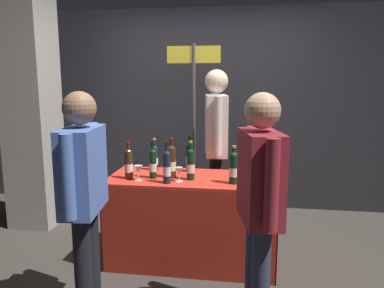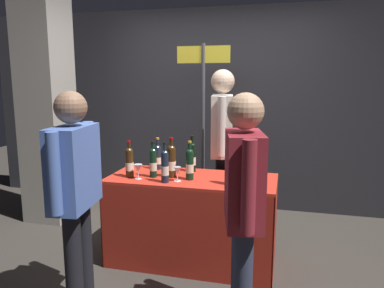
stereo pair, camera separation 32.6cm
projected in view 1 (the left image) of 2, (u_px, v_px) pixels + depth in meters
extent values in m
plane|color=#38332D|center=(192.00, 260.00, 3.45)|extent=(12.00, 12.00, 0.00)
cube|color=#2D2D33|center=(211.00, 109.00, 4.83)|extent=(6.64, 0.12, 2.53)
cube|color=gray|center=(29.00, 79.00, 4.08)|extent=(0.49, 0.49, 3.30)
cube|color=red|center=(192.00, 179.00, 3.31)|extent=(1.48, 0.65, 0.02)
cube|color=#A32519|center=(186.00, 235.00, 3.07)|extent=(1.48, 0.01, 0.77)
cube|color=#A32519|center=(197.00, 209.00, 3.69)|extent=(1.48, 0.01, 0.77)
cube|color=#A32519|center=(115.00, 216.00, 3.49)|extent=(0.01, 0.65, 0.77)
cube|color=#A32519|center=(274.00, 226.00, 3.27)|extent=(0.01, 0.65, 0.77)
cylinder|color=black|center=(153.00, 165.00, 3.26)|extent=(0.06, 0.06, 0.23)
sphere|color=black|center=(153.00, 153.00, 3.24)|extent=(0.06, 0.06, 0.06)
cylinder|color=black|center=(153.00, 148.00, 3.24)|extent=(0.03, 0.03, 0.08)
cylinder|color=black|center=(152.00, 143.00, 3.23)|extent=(0.03, 0.03, 0.02)
cylinder|color=beige|center=(153.00, 167.00, 3.27)|extent=(0.07, 0.07, 0.07)
cylinder|color=black|center=(190.00, 159.00, 3.50)|extent=(0.07, 0.07, 0.24)
sphere|color=black|center=(190.00, 146.00, 3.48)|extent=(0.07, 0.07, 0.07)
cylinder|color=black|center=(190.00, 142.00, 3.47)|extent=(0.03, 0.03, 0.08)
cylinder|color=black|center=(190.00, 137.00, 3.46)|extent=(0.03, 0.03, 0.02)
cylinder|color=beige|center=(190.00, 161.00, 3.50)|extent=(0.07, 0.07, 0.08)
cylinder|color=#38230F|center=(171.00, 164.00, 3.27)|extent=(0.08, 0.08, 0.25)
sphere|color=#38230F|center=(171.00, 150.00, 3.25)|extent=(0.08, 0.08, 0.08)
cylinder|color=#38230F|center=(171.00, 145.00, 3.24)|extent=(0.03, 0.03, 0.09)
cylinder|color=maroon|center=(171.00, 139.00, 3.24)|extent=(0.03, 0.03, 0.02)
cylinder|color=beige|center=(171.00, 166.00, 3.28)|extent=(0.08, 0.08, 0.08)
cylinder|color=black|center=(234.00, 170.00, 3.09)|extent=(0.07, 0.07, 0.23)
sphere|color=black|center=(234.00, 156.00, 3.07)|extent=(0.07, 0.07, 0.07)
cylinder|color=black|center=(234.00, 152.00, 3.07)|extent=(0.03, 0.03, 0.07)
cylinder|color=#B7932D|center=(234.00, 147.00, 3.06)|extent=(0.04, 0.04, 0.02)
cylinder|color=beige|center=(234.00, 172.00, 3.09)|extent=(0.08, 0.08, 0.08)
cylinder|color=#192333|center=(167.00, 169.00, 3.10)|extent=(0.06, 0.06, 0.25)
sphere|color=#192333|center=(167.00, 154.00, 3.08)|extent=(0.06, 0.06, 0.06)
cylinder|color=#192333|center=(167.00, 150.00, 3.07)|extent=(0.02, 0.02, 0.08)
cylinder|color=black|center=(167.00, 144.00, 3.07)|extent=(0.03, 0.03, 0.02)
cylinder|color=beige|center=(167.00, 171.00, 3.11)|extent=(0.07, 0.07, 0.08)
cylinder|color=black|center=(191.00, 166.00, 3.21)|extent=(0.07, 0.07, 0.24)
sphere|color=black|center=(191.00, 153.00, 3.19)|extent=(0.07, 0.07, 0.07)
cylinder|color=black|center=(191.00, 148.00, 3.18)|extent=(0.03, 0.03, 0.08)
cylinder|color=#B7932D|center=(191.00, 142.00, 3.17)|extent=(0.03, 0.03, 0.02)
cylinder|color=beige|center=(191.00, 168.00, 3.21)|extent=(0.07, 0.07, 0.08)
cylinder|color=#192333|center=(154.00, 160.00, 3.55)|extent=(0.07, 0.07, 0.21)
sphere|color=#192333|center=(154.00, 149.00, 3.54)|extent=(0.07, 0.07, 0.07)
cylinder|color=#192333|center=(154.00, 145.00, 3.53)|extent=(0.03, 0.03, 0.09)
cylinder|color=#B7932D|center=(154.00, 139.00, 3.52)|extent=(0.03, 0.03, 0.02)
cylinder|color=beige|center=(154.00, 161.00, 3.56)|extent=(0.07, 0.07, 0.07)
cylinder|color=#38230F|center=(129.00, 166.00, 3.24)|extent=(0.07, 0.07, 0.23)
sphere|color=#38230F|center=(128.00, 153.00, 3.22)|extent=(0.07, 0.07, 0.07)
cylinder|color=#38230F|center=(128.00, 148.00, 3.22)|extent=(0.03, 0.03, 0.08)
cylinder|color=maroon|center=(128.00, 143.00, 3.21)|extent=(0.03, 0.03, 0.02)
cylinder|color=beige|center=(129.00, 168.00, 3.25)|extent=(0.07, 0.07, 0.07)
cylinder|color=silver|center=(179.00, 181.00, 3.17)|extent=(0.06, 0.06, 0.00)
cylinder|color=silver|center=(179.00, 178.00, 3.16)|extent=(0.01, 0.01, 0.06)
cone|color=silver|center=(179.00, 171.00, 3.15)|extent=(0.06, 0.06, 0.07)
cylinder|color=silver|center=(139.00, 180.00, 3.20)|extent=(0.06, 0.06, 0.00)
cylinder|color=silver|center=(138.00, 177.00, 3.20)|extent=(0.01, 0.01, 0.06)
cone|color=silver|center=(138.00, 169.00, 3.19)|extent=(0.08, 0.08, 0.07)
cylinder|color=tan|center=(257.00, 172.00, 3.13)|extent=(0.08, 0.08, 0.19)
cylinder|color=#38722D|center=(257.00, 156.00, 3.12)|extent=(0.02, 0.01, 0.25)
ellipsoid|color=red|center=(259.00, 142.00, 3.10)|extent=(0.03, 0.03, 0.05)
cylinder|color=#38722D|center=(254.00, 157.00, 3.12)|extent=(0.01, 0.03, 0.24)
ellipsoid|color=gold|center=(254.00, 143.00, 3.11)|extent=(0.03, 0.03, 0.05)
cylinder|color=#38722D|center=(254.00, 158.00, 3.11)|extent=(0.03, 0.04, 0.23)
ellipsoid|color=#E05B1E|center=(254.00, 144.00, 3.11)|extent=(0.03, 0.03, 0.05)
cylinder|color=#38722D|center=(259.00, 156.00, 3.11)|extent=(0.04, 0.05, 0.27)
ellipsoid|color=gold|center=(262.00, 140.00, 3.06)|extent=(0.03, 0.03, 0.05)
cylinder|color=#38722D|center=(254.00, 158.00, 3.11)|extent=(0.03, 0.03, 0.23)
ellipsoid|color=pink|center=(253.00, 145.00, 3.07)|extent=(0.03, 0.03, 0.05)
cylinder|color=#38722D|center=(259.00, 161.00, 3.09)|extent=(0.03, 0.04, 0.19)
ellipsoid|color=pink|center=(260.00, 149.00, 3.09)|extent=(0.03, 0.03, 0.05)
cylinder|color=black|center=(215.00, 192.00, 4.08)|extent=(0.12, 0.12, 0.87)
cylinder|color=black|center=(216.00, 197.00, 3.90)|extent=(0.12, 0.12, 0.87)
cube|color=beige|center=(216.00, 125.00, 3.86)|extent=(0.28, 0.50, 0.62)
sphere|color=beige|center=(216.00, 81.00, 3.78)|extent=(0.24, 0.24, 0.24)
cylinder|color=beige|center=(214.00, 120.00, 4.13)|extent=(0.08, 0.08, 0.57)
cylinder|color=beige|center=(218.00, 126.00, 3.57)|extent=(0.08, 0.08, 0.57)
cylinder|color=black|center=(84.00, 272.00, 2.47)|extent=(0.12, 0.12, 0.79)
cylinder|color=black|center=(91.00, 259.00, 2.64)|extent=(0.12, 0.12, 0.79)
cube|color=#4C6BB7|center=(83.00, 170.00, 2.44)|extent=(0.26, 0.47, 0.56)
sphere|color=#8C664C|center=(79.00, 108.00, 2.37)|extent=(0.22, 0.22, 0.22)
cylinder|color=#4C6BB7|center=(68.00, 177.00, 2.17)|extent=(0.08, 0.08, 0.51)
cylinder|color=#4C6BB7|center=(94.00, 158.00, 2.70)|extent=(0.08, 0.08, 0.51)
cylinder|color=#2D3347|center=(260.00, 286.00, 2.30)|extent=(0.12, 0.12, 0.79)
cylinder|color=#2D3347|center=(254.00, 273.00, 2.46)|extent=(0.12, 0.12, 0.79)
cube|color=maroon|center=(260.00, 177.00, 2.26)|extent=(0.29, 0.45, 0.56)
sphere|color=tan|center=(262.00, 111.00, 2.19)|extent=(0.22, 0.22, 0.22)
cylinder|color=maroon|center=(272.00, 185.00, 2.01)|extent=(0.08, 0.08, 0.51)
cylinder|color=maroon|center=(251.00, 164.00, 2.51)|extent=(0.08, 0.08, 0.51)
cylinder|color=#47474C|center=(194.00, 134.00, 4.33)|extent=(0.04, 0.04, 2.05)
cube|color=yellow|center=(194.00, 55.00, 4.18)|extent=(0.61, 0.02, 0.19)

